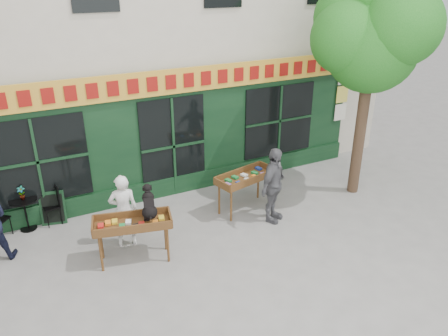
{
  "coord_description": "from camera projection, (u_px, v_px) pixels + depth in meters",
  "views": [
    {
      "loc": [
        -3.55,
        -7.45,
        5.4
      ],
      "look_at": [
        0.52,
        0.5,
        1.36
      ],
      "focal_mm": 35.0,
      "sensor_mm": 36.0,
      "label": 1
    }
  ],
  "objects": [
    {
      "name": "ground",
      "position": [
        214.0,
        236.0,
        9.74
      ],
      "size": [
        80.0,
        80.0,
        0.0
      ],
      "primitive_type": "plane",
      "color": "slate",
      "rests_on": "ground"
    },
    {
      "name": "street_tree",
      "position": [
        373.0,
        32.0,
        10.14
      ],
      "size": [
        3.05,
        2.9,
        5.6
      ],
      "color": "#382619",
      "rests_on": "ground"
    },
    {
      "name": "book_cart_center",
      "position": [
        133.0,
        225.0,
        8.61
      ],
      "size": [
        1.6,
        0.95,
        0.99
      ],
      "rotation": [
        0.0,
        0.0,
        -0.23
      ],
      "color": "brown",
      "rests_on": "ground"
    },
    {
      "name": "dog",
      "position": [
        149.0,
        202.0,
        8.53
      ],
      "size": [
        0.47,
        0.66,
        0.6
      ],
      "primitive_type": null,
      "rotation": [
        0.0,
        0.0,
        -0.23
      ],
      "color": "black",
      "rests_on": "book_cart_center"
    },
    {
      "name": "woman",
      "position": [
        124.0,
        211.0,
        9.14
      ],
      "size": [
        0.67,
        0.52,
        1.63
      ],
      "primitive_type": "imported",
      "rotation": [
        0.0,
        0.0,
        2.91
      ],
      "color": "white",
      "rests_on": "ground"
    },
    {
      "name": "book_cart_right",
      "position": [
        246.0,
        179.0,
        10.53
      ],
      "size": [
        1.6,
        0.94,
        0.99
      ],
      "rotation": [
        0.0,
        0.0,
        0.22
      ],
      "color": "brown",
      "rests_on": "ground"
    },
    {
      "name": "man_right",
      "position": [
        273.0,
        186.0,
        10.01
      ],
      "size": [
        1.14,
        0.95,
        1.82
      ],
      "primitive_type": "imported",
      "rotation": [
        0.0,
        0.0,
        0.57
      ],
      "color": "#515155",
      "rests_on": "ground"
    },
    {
      "name": "bistro_table",
      "position": [
        25.0,
        208.0,
        9.79
      ],
      "size": [
        0.6,
        0.6,
        0.76
      ],
      "color": "black",
      "rests_on": "ground"
    },
    {
      "name": "bistro_chair_right",
      "position": [
        54.0,
        201.0,
        10.06
      ],
      "size": [
        0.41,
        0.4,
        0.95
      ],
      "rotation": [
        0.0,
        0.0,
        -1.45
      ],
      "color": "black",
      "rests_on": "ground"
    },
    {
      "name": "potted_plant",
      "position": [
        21.0,
        193.0,
        9.63
      ],
      "size": [
        0.2,
        0.17,
        0.33
      ],
      "primitive_type": "imported",
      "rotation": [
        0.0,
        0.0,
        -0.4
      ],
      "color": "gray",
      "rests_on": "bistro_table"
    },
    {
      "name": "chalkboard",
      "position": [
        53.0,
        208.0,
        10.08
      ],
      "size": [
        0.59,
        0.3,
        0.79
      ],
      "rotation": [
        0.0,
        0.0,
        -0.22
      ],
      "color": "black",
      "rests_on": "ground"
    }
  ]
}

